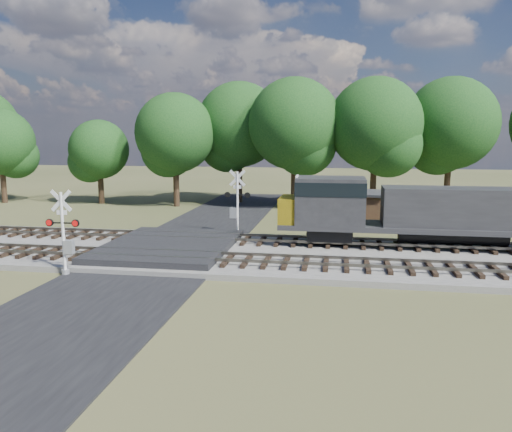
# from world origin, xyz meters

# --- Properties ---
(ground) EXTENTS (160.00, 160.00, 0.00)m
(ground) POSITION_xyz_m (0.00, 0.00, 0.00)
(ground) COLOR #3E4625
(ground) RESTS_ON ground
(ballast_bed) EXTENTS (140.00, 10.00, 0.30)m
(ballast_bed) POSITION_xyz_m (10.00, 0.50, 0.15)
(ballast_bed) COLOR gray
(ballast_bed) RESTS_ON ground
(road) EXTENTS (7.00, 60.00, 0.08)m
(road) POSITION_xyz_m (0.00, 0.00, 0.04)
(road) COLOR black
(road) RESTS_ON ground
(crossing_panel) EXTENTS (7.00, 9.00, 0.62)m
(crossing_panel) POSITION_xyz_m (0.00, 0.50, 0.32)
(crossing_panel) COLOR #262628
(crossing_panel) RESTS_ON ground
(track_near) EXTENTS (140.00, 2.60, 0.33)m
(track_near) POSITION_xyz_m (3.12, -2.00, 0.41)
(track_near) COLOR black
(track_near) RESTS_ON ballast_bed
(track_far) EXTENTS (140.00, 2.60, 0.33)m
(track_far) POSITION_xyz_m (3.12, 3.00, 0.41)
(track_far) COLOR black
(track_far) RESTS_ON ballast_bed
(crossing_signal_near) EXTENTS (1.68, 0.36, 4.17)m
(crossing_signal_near) POSITION_xyz_m (-3.30, -4.80, 1.74)
(crossing_signal_near) COLOR silver
(crossing_signal_near) RESTS_ON ground
(crossing_signal_far) EXTENTS (1.79, 0.39, 4.44)m
(crossing_signal_far) POSITION_xyz_m (2.72, 6.41, 1.85)
(crossing_signal_far) COLOR silver
(crossing_signal_far) RESTS_ON ground
(equipment_shed) EXTENTS (4.72, 4.72, 2.68)m
(equipment_shed) POSITION_xyz_m (11.05, 10.51, 1.36)
(equipment_shed) COLOR #4D2E21
(equipment_shed) RESTS_ON ground
(treeline) EXTENTS (82.59, 11.88, 12.00)m
(treeline) POSITION_xyz_m (8.33, 20.70, 7.32)
(treeline) COLOR black
(treeline) RESTS_ON ground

